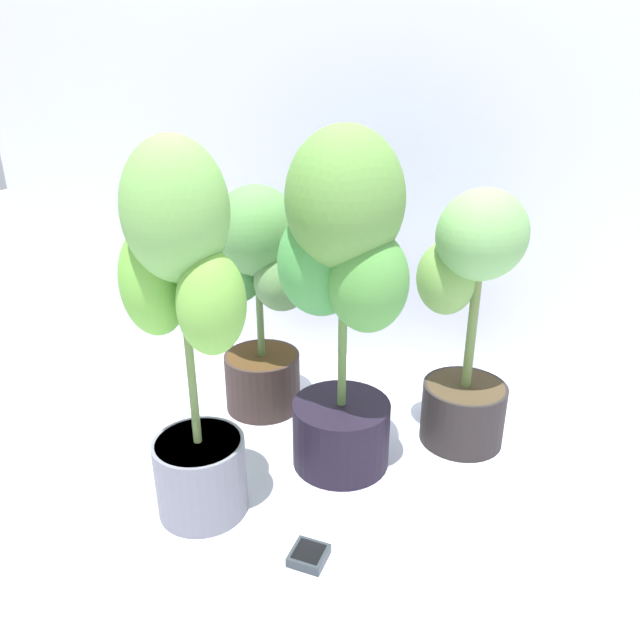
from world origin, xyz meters
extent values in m
plane|color=silver|center=(0.00, 0.00, 0.00)|extent=(8.00, 8.00, 0.00)
cube|color=silver|center=(0.00, 0.86, 1.00)|extent=(3.20, 0.01, 2.00)
cylinder|color=#282322|center=(0.30, 0.37, 0.09)|extent=(0.24, 0.24, 0.18)
cylinder|color=#453623|center=(0.30, 0.37, 0.18)|extent=(0.22, 0.22, 0.02)
cylinder|color=olive|center=(0.30, 0.37, 0.44)|extent=(0.03, 0.03, 0.51)
ellipsoid|color=#72AA5E|center=(0.30, 0.37, 0.63)|extent=(0.34, 0.34, 0.24)
ellipsoid|color=#72A24C|center=(0.22, 0.39, 0.50)|extent=(0.23, 0.24, 0.21)
cylinder|color=slate|center=(-0.32, -0.11, 0.10)|extent=(0.22, 0.22, 0.20)
cylinder|color=#433617|center=(-0.32, -0.11, 0.19)|extent=(0.21, 0.21, 0.02)
cylinder|color=olive|center=(-0.32, -0.11, 0.52)|extent=(0.02, 0.02, 0.64)
ellipsoid|color=#6EA84F|center=(-0.32, -0.11, 0.76)|extent=(0.29, 0.29, 0.31)
ellipsoid|color=#6AB13E|center=(-0.40, -0.09, 0.60)|extent=(0.20, 0.21, 0.26)
ellipsoid|color=#6FAD41|center=(-0.25, -0.13, 0.57)|extent=(0.14, 0.17, 0.23)
cylinder|color=black|center=(-0.03, 0.17, 0.09)|extent=(0.27, 0.27, 0.19)
cylinder|color=#493123|center=(-0.03, 0.17, 0.18)|extent=(0.25, 0.25, 0.02)
cylinder|color=#5F8240|center=(-0.03, 0.17, 0.51)|extent=(0.02, 0.02, 0.63)
ellipsoid|color=#5D8F3F|center=(-0.03, 0.17, 0.75)|extent=(0.40, 0.40, 0.35)
ellipsoid|color=#499849|center=(-0.09, 0.19, 0.58)|extent=(0.31, 0.30, 0.29)
ellipsoid|color=#4F923E|center=(0.04, 0.14, 0.56)|extent=(0.28, 0.28, 0.26)
cylinder|color=#342623|center=(-0.34, 0.40, 0.09)|extent=(0.24, 0.24, 0.19)
cylinder|color=#483017|center=(-0.34, 0.40, 0.18)|extent=(0.22, 0.22, 0.02)
cylinder|color=#5B783F|center=(-0.34, 0.40, 0.42)|extent=(0.02, 0.02, 0.46)
ellipsoid|color=#578D4A|center=(-0.34, 0.40, 0.59)|extent=(0.35, 0.35, 0.27)
ellipsoid|color=#4C9247|center=(-0.42, 0.42, 0.47)|extent=(0.24, 0.24, 0.24)
ellipsoid|color=#5B824B|center=(-0.26, 0.38, 0.46)|extent=(0.22, 0.23, 0.19)
cube|color=#2D353B|center=(-0.02, -0.21, 0.01)|extent=(0.09, 0.09, 0.02)
cube|color=black|center=(-0.02, -0.21, 0.02)|extent=(0.07, 0.07, 0.00)
camera|label=1|loc=(0.27, -1.19, 1.03)|focal=33.04mm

